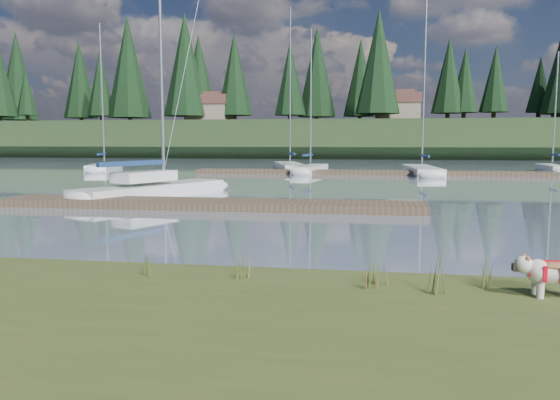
# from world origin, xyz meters

# --- Properties ---
(ground) EXTENTS (200.00, 200.00, 0.00)m
(ground) POSITION_xyz_m (0.00, 30.00, 0.00)
(ground) COLOR #8192A8
(ground) RESTS_ON ground
(bank) EXTENTS (60.00, 9.00, 0.35)m
(bank) POSITION_xyz_m (0.00, -6.00, 0.17)
(bank) COLOR #404D1F
(bank) RESTS_ON ground
(ridge) EXTENTS (200.00, 20.00, 5.00)m
(ridge) POSITION_xyz_m (0.00, 73.00, 2.50)
(ridge) COLOR #1F3218
(ridge) RESTS_ON ground
(bulldog) EXTENTS (0.95, 0.43, 0.57)m
(bulldog) POSITION_xyz_m (4.51, -2.60, 0.71)
(bulldog) COLOR silver
(bulldog) RESTS_ON bank
(sailboat_main) EXTENTS (5.20, 8.82, 12.77)m
(sailboat_main) POSITION_xyz_m (-7.35, 13.05, 0.42)
(sailboat_main) COLOR white
(sailboat_main) RESTS_ON ground
(dock_near) EXTENTS (16.00, 2.00, 0.30)m
(dock_near) POSITION_xyz_m (-4.00, 9.00, 0.15)
(dock_near) COLOR #4C3D2C
(dock_near) RESTS_ON ground
(dock_far) EXTENTS (26.00, 2.20, 0.30)m
(dock_far) POSITION_xyz_m (2.00, 30.00, 0.15)
(dock_far) COLOR #4C3D2C
(dock_far) RESTS_ON ground
(sailboat_bg_0) EXTENTS (3.89, 8.50, 12.10)m
(sailboat_bg_0) POSITION_xyz_m (-20.04, 32.63, 0.32)
(sailboat_bg_0) COLOR white
(sailboat_bg_0) RESTS_ON ground
(sailboat_bg_1) EXTENTS (4.23, 9.32, 13.54)m
(sailboat_bg_1) POSITION_xyz_m (-4.89, 36.06, 0.32)
(sailboat_bg_1) COLOR white
(sailboat_bg_1) RESTS_ON ground
(sailboat_bg_2) EXTENTS (2.39, 7.41, 11.02)m
(sailboat_bg_2) POSITION_xyz_m (-2.45, 32.14, 0.33)
(sailboat_bg_2) COLOR white
(sailboat_bg_2) RESTS_ON ground
(sailboat_bg_3) EXTENTS (2.51, 9.62, 13.80)m
(sailboat_bg_3) POSITION_xyz_m (5.79, 31.96, 0.32)
(sailboat_bg_3) COLOR white
(sailboat_bg_3) RESTS_ON ground
(sailboat_bg_4) EXTENTS (1.57, 6.37, 9.50)m
(sailboat_bg_4) POSITION_xyz_m (16.35, 36.07, 0.33)
(sailboat_bg_4) COLOR white
(sailboat_bg_4) RESTS_ON ground
(weed_0) EXTENTS (0.17, 0.14, 0.56)m
(weed_0) POSITION_xyz_m (-0.03, -2.29, 0.59)
(weed_0) COLOR #475B23
(weed_0) RESTS_ON bank
(weed_1) EXTENTS (0.17, 0.14, 0.51)m
(weed_1) POSITION_xyz_m (2.01, -2.57, 0.56)
(weed_1) COLOR #475B23
(weed_1) RESTS_ON bank
(weed_2) EXTENTS (0.17, 0.14, 0.68)m
(weed_2) POSITION_xyz_m (2.93, -2.72, 0.64)
(weed_2) COLOR #475B23
(weed_2) RESTS_ON bank
(weed_3) EXTENTS (0.17, 0.14, 0.53)m
(weed_3) POSITION_xyz_m (-1.57, -2.37, 0.57)
(weed_3) COLOR #475B23
(weed_3) RESTS_ON bank
(weed_4) EXTENTS (0.17, 0.14, 0.52)m
(weed_4) POSITION_xyz_m (2.13, -2.32, 0.57)
(weed_4) COLOR #475B23
(weed_4) RESTS_ON bank
(weed_5) EXTENTS (0.17, 0.14, 0.64)m
(weed_5) POSITION_xyz_m (3.71, -2.24, 0.62)
(weed_5) COLOR #475B23
(weed_5) RESTS_ON bank
(mud_lip) EXTENTS (60.00, 0.50, 0.14)m
(mud_lip) POSITION_xyz_m (0.00, -1.60, 0.07)
(mud_lip) COLOR #33281C
(mud_lip) RESTS_ON ground
(conifer_1) EXTENTS (4.40, 4.40, 11.30)m
(conifer_1) POSITION_xyz_m (-40.00, 71.00, 11.28)
(conifer_1) COLOR #382619
(conifer_1) RESTS_ON ridge
(conifer_2) EXTENTS (6.60, 6.60, 16.05)m
(conifer_2) POSITION_xyz_m (-25.00, 68.00, 13.54)
(conifer_2) COLOR #382619
(conifer_2) RESTS_ON ridge
(conifer_3) EXTENTS (4.84, 4.84, 12.25)m
(conifer_3) POSITION_xyz_m (-10.00, 72.00, 11.74)
(conifer_3) COLOR #382619
(conifer_3) RESTS_ON ridge
(conifer_4) EXTENTS (6.16, 6.16, 15.10)m
(conifer_4) POSITION_xyz_m (3.00, 66.00, 13.09)
(conifer_4) COLOR #382619
(conifer_4) RESTS_ON ridge
(conifer_5) EXTENTS (3.96, 3.96, 10.35)m
(conifer_5) POSITION_xyz_m (15.00, 70.00, 10.83)
(conifer_5) COLOR #382619
(conifer_5) RESTS_ON ridge
(house_0) EXTENTS (6.30, 5.30, 4.65)m
(house_0) POSITION_xyz_m (-22.00, 70.00, 7.31)
(house_0) COLOR gray
(house_0) RESTS_ON ridge
(house_1) EXTENTS (6.30, 5.30, 4.65)m
(house_1) POSITION_xyz_m (6.00, 71.00, 7.31)
(house_1) COLOR gray
(house_1) RESTS_ON ridge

